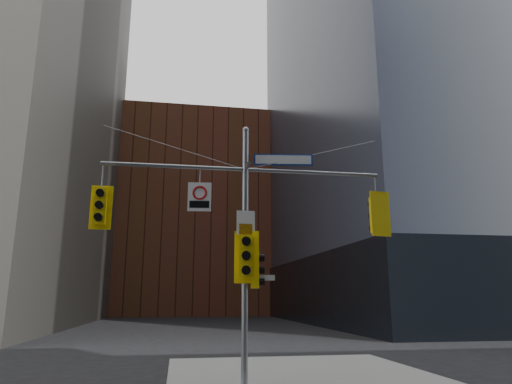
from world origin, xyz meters
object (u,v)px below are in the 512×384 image
object	(u,v)px
traffic_light_pole_front	(246,256)
street_sign_blade	(283,160)
regulatory_sign_arm	(200,196)
traffic_light_west_arm	(100,206)
signal_assembly	(245,224)
traffic_light_east_arm	(377,215)
traffic_light_pole_side	(257,270)

from	to	relation	value
traffic_light_pole_front	street_sign_blade	bearing A→B (deg)	23.30
street_sign_blade	regulatory_sign_arm	world-z (taller)	street_sign_blade
street_sign_blade	traffic_light_pole_front	bearing A→B (deg)	-158.93
traffic_light_west_arm	regulatory_sign_arm	size ratio (longest dim) A/B	1.48
signal_assembly	traffic_light_east_arm	world-z (taller)	signal_assembly
signal_assembly	traffic_light_west_arm	distance (m)	3.94
signal_assembly	street_sign_blade	bearing A→B (deg)	0.16
signal_assembly	traffic_light_pole_side	size ratio (longest dim) A/B	8.09
regulatory_sign_arm	signal_assembly	bearing A→B (deg)	6.84
traffic_light_pole_side	signal_assembly	bearing A→B (deg)	100.90
signal_assembly	regulatory_sign_arm	xyz separation A→B (m)	(-1.29, -0.02, 0.76)
traffic_light_east_arm	regulatory_sign_arm	distance (m)	5.23
traffic_light_east_arm	regulatory_sign_arm	size ratio (longest dim) A/B	1.62
regulatory_sign_arm	traffic_light_west_arm	bearing A→B (deg)	-174.77
traffic_light_pole_side	traffic_light_pole_front	world-z (taller)	traffic_light_pole_front
street_sign_blade	signal_assembly	bearing A→B (deg)	-172.35
traffic_light_east_arm	traffic_light_pole_side	distance (m)	3.97
traffic_light_pole_side	traffic_light_pole_front	xyz separation A→B (m)	(-0.32, -0.27, 0.35)
traffic_light_pole_side	traffic_light_pole_front	distance (m)	0.54
signal_assembly	street_sign_blade	size ratio (longest dim) A/B	4.62
traffic_light_east_arm	traffic_light_pole_side	size ratio (longest dim) A/B	1.33
signal_assembly	traffic_light_pole_front	size ratio (longest dim) A/B	5.65
regulatory_sign_arm	traffic_light_pole_side	bearing A→B (deg)	6.63
traffic_light_pole_front	street_sign_blade	size ratio (longest dim) A/B	0.82
traffic_light_pole_front	street_sign_blade	distance (m)	3.07
traffic_light_pole_side	regulatory_sign_arm	distance (m)	2.59
traffic_light_pole_side	street_sign_blade	distance (m)	3.29
signal_assembly	traffic_light_pole_front	bearing A→B (deg)	-89.75
traffic_light_east_arm	traffic_light_pole_side	bearing A→B (deg)	-9.20
traffic_light_pole_side	regulatory_sign_arm	size ratio (longest dim) A/B	1.21
signal_assembly	traffic_light_west_arm	world-z (taller)	signal_assembly
street_sign_blade	regulatory_sign_arm	distance (m)	2.68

